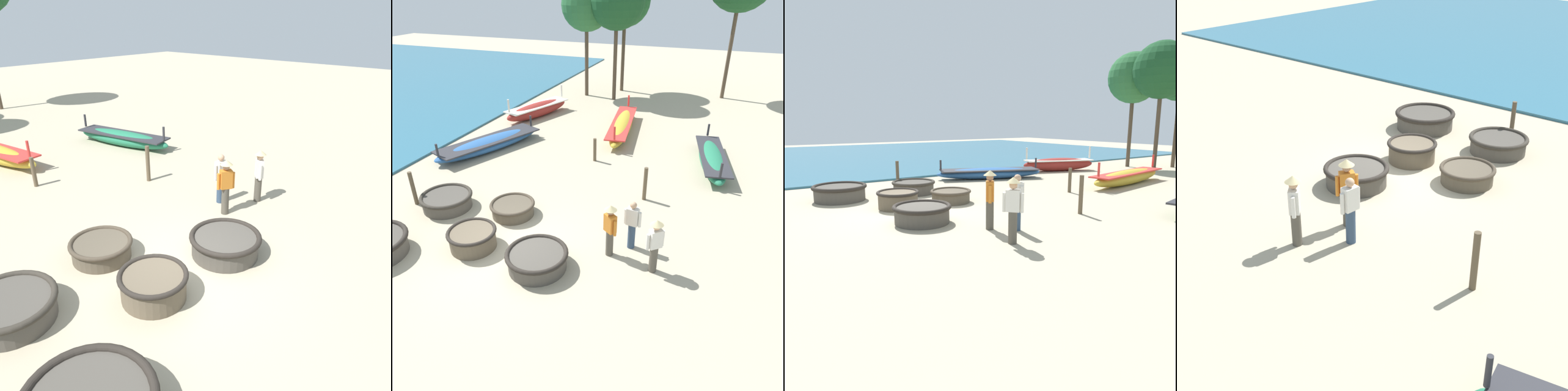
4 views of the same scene
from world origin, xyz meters
TOP-DOWN VIEW (x-y plane):
  - ground_plane at (0.00, 0.00)m, footprint 80.00×80.00m
  - sea at (-21.02, 4.00)m, footprint 28.00×52.00m
  - coracle_tilted at (-3.22, 1.47)m, footprint 1.79×1.79m
  - coracle_front_right at (1.23, -0.29)m, footprint 1.75×1.75m
  - coracle_upturned at (-1.00, -0.13)m, footprint 1.46×1.46m
  - coracle_center at (-3.49, -1.46)m, footprint 2.01×2.01m
  - coracle_beside_post at (-0.82, 1.88)m, footprint 1.52×1.52m
  - long_boat_ochre_hull at (-4.79, 6.48)m, footprint 3.25×5.63m
  - long_boat_white_hull at (-4.96, 11.72)m, footprint 2.44×4.58m
  - long_boat_blue_hull at (0.39, 10.89)m, footprint 1.82×5.92m
  - fisherman_hauling at (2.92, 0.98)m, footprint 0.45×0.37m
  - fisherman_with_hat at (4.25, 0.72)m, footprint 0.42×0.39m
  - fisherman_crouching at (3.42, 1.54)m, footprint 0.53×0.26m
  - mooring_post_inland at (-4.42, 1.26)m, footprint 0.14×0.14m
  - mooring_post_mid_beach at (3.12, 4.47)m, footprint 0.14×0.14m
  - mooring_post_shoreline at (0.28, 7.03)m, footprint 0.14×0.14m
  - tree_leftmost at (-1.88, 16.75)m, footprint 3.30×3.30m
  - tree_tall_back at (-3.95, 17.08)m, footprint 3.17×3.17m

SIDE VIEW (x-z plane):
  - ground_plane at x=0.00m, z-range 0.00..0.00m
  - sea at x=-21.02m, z-range 0.00..0.10m
  - coracle_beside_post at x=-0.82m, z-range 0.02..0.49m
  - coracle_tilted at x=-3.22m, z-range 0.02..0.56m
  - long_boat_ochre_hull at x=-4.79m, z-range -0.21..0.81m
  - coracle_front_right at x=1.23m, z-range 0.03..0.58m
  - coracle_upturned at x=-1.00m, z-range 0.02..0.63m
  - coracle_center at x=-3.49m, z-range 0.03..0.63m
  - long_boat_blue_hull at x=0.39m, z-range -0.26..0.98m
  - long_boat_white_hull at x=-4.96m, z-range -0.31..1.13m
  - mooring_post_shoreline at x=0.28m, z-range 0.00..1.04m
  - mooring_post_inland at x=-4.42m, z-range 0.00..1.26m
  - mooring_post_mid_beach at x=3.12m, z-range 0.00..1.27m
  - fisherman_crouching at x=3.42m, z-range 0.05..1.62m
  - fisherman_hauling at x=2.92m, z-range 0.12..1.79m
  - fisherman_with_hat at x=4.25m, z-range 0.12..1.79m
  - tree_tall_back at x=-3.95m, z-range 2.00..9.22m
  - tree_leftmost at x=-1.88m, z-range 2.09..9.61m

